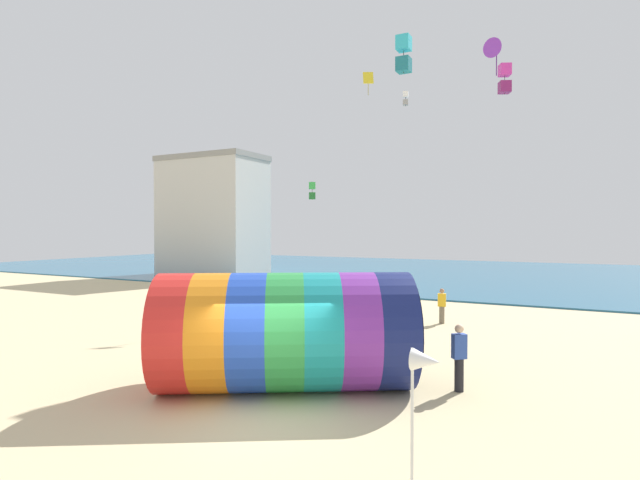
{
  "coord_description": "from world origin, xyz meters",
  "views": [
    {
      "loc": [
        6.5,
        -9.55,
        4.27
      ],
      "look_at": [
        -0.45,
        3.76,
        3.97
      ],
      "focal_mm": 28.0,
      "sensor_mm": 36.0,
      "label": 1
    }
  ],
  "objects": [
    {
      "name": "sea",
      "position": [
        0.0,
        40.22,
        0.05
      ],
      "size": [
        120.0,
        40.0,
        0.1
      ],
      "primitive_type": "cube",
      "color": "#236084",
      "rests_on": "ground"
    },
    {
      "name": "kite_purple_delta",
      "position": [
        4.17,
        6.7,
        9.86
      ],
      "size": [
        0.76,
        0.8,
        1.14
      ],
      "color": "purple"
    },
    {
      "name": "kite_yellow_diamond",
      "position": [
        -4.43,
        17.41,
        13.04
      ],
      "size": [
        0.72,
        0.65,
        1.41
      ],
      "color": "yellow"
    },
    {
      "name": "kite_cyan_box",
      "position": [
        -0.5,
        11.89,
        12.08
      ],
      "size": [
        0.6,
        0.6,
        1.7
      ],
      "color": "#2DB2C6"
    },
    {
      "name": "beach_flag",
      "position": [
        4.34,
        -1.83,
        2.11
      ],
      "size": [
        0.47,
        0.36,
        2.38
      ],
      "color": "silver",
      "rests_on": "ground"
    },
    {
      "name": "bystander_near_water",
      "position": [
        0.94,
        13.12,
        0.81
      ],
      "size": [
        0.39,
        0.28,
        1.61
      ],
      "color": "#726651",
      "rests_on": "ground"
    },
    {
      "name": "kite_magenta_box",
      "position": [
        3.13,
        16.68,
        11.77
      ],
      "size": [
        0.7,
        0.7,
        1.51
      ],
      "color": "#D1339E"
    },
    {
      "name": "kite_handler",
      "position": [
        3.7,
        3.77,
        0.92
      ],
      "size": [
        0.42,
        0.4,
        1.78
      ],
      "color": "black",
      "rests_on": "ground"
    },
    {
      "name": "promenade_building",
      "position": [
        -23.8,
        26.92,
        5.57
      ],
      "size": [
        9.55,
        5.49,
        11.13
      ],
      "color": "beige",
      "rests_on": "ground"
    },
    {
      "name": "giant_inflatable_tube",
      "position": [
        -0.43,
        1.78,
        1.57
      ],
      "size": [
        7.31,
        6.1,
        3.13
      ],
      "color": "red",
      "rests_on": "ground"
    },
    {
      "name": "kite_white_box",
      "position": [
        -2.2,
        17.46,
        11.63
      ],
      "size": [
        0.34,
        0.34,
        0.82
      ],
      "color": "white"
    },
    {
      "name": "ground_plane",
      "position": [
        0.0,
        0.0,
        0.0
      ],
      "size": [
        120.0,
        120.0,
        0.0
      ],
      "primitive_type": "plane",
      "color": "#CCBA8C"
    },
    {
      "name": "kite_green_box",
      "position": [
        -7.08,
        15.49,
        6.51
      ],
      "size": [
        0.5,
        0.5,
        1.04
      ],
      "color": "green"
    }
  ]
}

